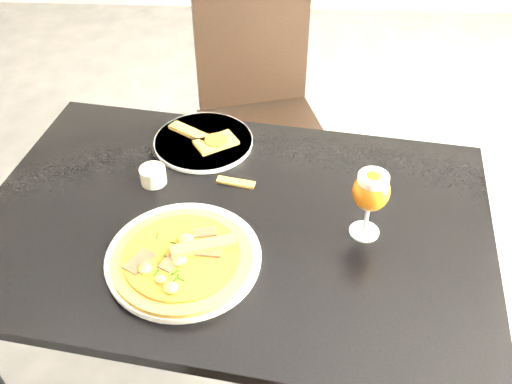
# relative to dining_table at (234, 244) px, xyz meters

# --- Properties ---
(dining_table) EXTENTS (1.30, 0.96, 0.75)m
(dining_table) POSITION_rel_dining_table_xyz_m (0.00, 0.00, 0.00)
(dining_table) COLOR black
(dining_table) RESTS_ON ground
(chair_far) EXTENTS (0.54, 0.54, 0.93)m
(chair_far) POSITION_rel_dining_table_xyz_m (0.03, 0.78, -0.15)
(chair_far) COLOR black
(chair_far) RESTS_ON ground
(plate_main) EXTENTS (0.40, 0.40, 0.02)m
(plate_main) POSITION_rel_dining_table_xyz_m (-0.09, -0.14, 0.10)
(plate_main) COLOR white
(plate_main) RESTS_ON dining_table
(pizza) EXTENTS (0.30, 0.30, 0.03)m
(pizza) POSITION_rel_dining_table_xyz_m (-0.09, -0.16, 0.12)
(pizza) COLOR #985524
(pizza) RESTS_ON plate_main
(plate_second) EXTENTS (0.36, 0.36, 0.01)m
(plate_second) POSITION_rel_dining_table_xyz_m (-0.10, 0.29, 0.10)
(plate_second) COLOR white
(plate_second) RESTS_ON dining_table
(crust_scraps) EXTENTS (0.20, 0.15, 0.02)m
(crust_scraps) POSITION_rel_dining_table_xyz_m (-0.09, 0.28, 0.11)
(crust_scraps) COLOR #985524
(crust_scraps) RESTS_ON plate_second
(loose_crust) EXTENTS (0.10, 0.04, 0.01)m
(loose_crust) POSITION_rel_dining_table_xyz_m (-0.00, 0.13, 0.09)
(loose_crust) COLOR #985524
(loose_crust) RESTS_ON dining_table
(sauce_cup) EXTENTS (0.07, 0.07, 0.04)m
(sauce_cup) POSITION_rel_dining_table_xyz_m (-0.21, 0.12, 0.11)
(sauce_cup) COLOR #BABAA7
(sauce_cup) RESTS_ON dining_table
(beer_glass) EXTENTS (0.08, 0.08, 0.17)m
(beer_glass) POSITION_rel_dining_table_xyz_m (0.30, -0.03, 0.21)
(beer_glass) COLOR silver
(beer_glass) RESTS_ON dining_table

